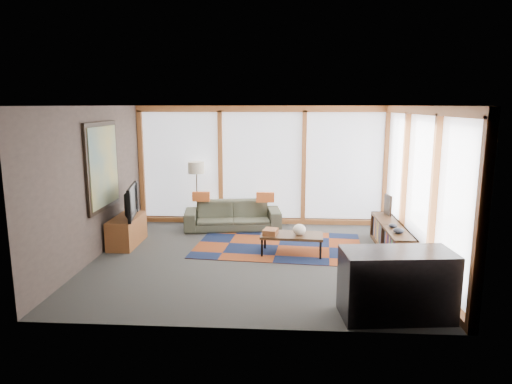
# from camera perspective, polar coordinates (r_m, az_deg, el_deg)

# --- Properties ---
(ground) EXTENTS (5.50, 5.50, 0.00)m
(ground) POSITION_cam_1_polar(r_m,az_deg,el_deg) (7.95, -0.18, -8.35)
(ground) COLOR #30302D
(ground) RESTS_ON ground
(room_envelope) EXTENTS (5.52, 5.02, 2.62)m
(room_envelope) POSITION_cam_1_polar(r_m,az_deg,el_deg) (8.13, 3.56, 3.23)
(room_envelope) COLOR #3C312D
(room_envelope) RESTS_ON ground
(rug) EXTENTS (3.22, 2.23, 0.01)m
(rug) POSITION_cam_1_polar(r_m,az_deg,el_deg) (8.67, 2.83, -6.68)
(rug) COLOR maroon
(rug) RESTS_ON ground
(sofa) EXTENTS (2.11, 1.06, 0.59)m
(sofa) POSITION_cam_1_polar(r_m,az_deg,el_deg) (9.76, -2.93, -2.93)
(sofa) COLOR #383C2E
(sofa) RESTS_ON ground
(pillow_left) EXTENTS (0.37, 0.12, 0.20)m
(pillow_left) POSITION_cam_1_polar(r_m,az_deg,el_deg) (9.79, -6.88, -0.56)
(pillow_left) COLOR #CE5E29
(pillow_left) RESTS_ON sofa
(pillow_right) EXTENTS (0.38, 0.12, 0.21)m
(pillow_right) POSITION_cam_1_polar(r_m,az_deg,el_deg) (9.63, 1.17, -0.66)
(pillow_right) COLOR #CE5E29
(pillow_right) RESTS_ON sofa
(floor_lamp) EXTENTS (0.36, 0.36, 1.42)m
(floor_lamp) POSITION_cam_1_polar(r_m,az_deg,el_deg) (9.95, -7.40, -0.30)
(floor_lamp) COLOR #2E2215
(floor_lamp) RESTS_ON ground
(coffee_table) EXTENTS (1.12, 0.62, 0.36)m
(coffee_table) POSITION_cam_1_polar(r_m,az_deg,el_deg) (8.17, 4.49, -6.52)
(coffee_table) COLOR black
(coffee_table) RESTS_ON ground
(book_stack) EXTENTS (0.29, 0.33, 0.10)m
(book_stack) POSITION_cam_1_polar(r_m,az_deg,el_deg) (8.08, 1.83, -4.98)
(book_stack) COLOR brown
(book_stack) RESTS_ON coffee_table
(vase) EXTENTS (0.25, 0.25, 0.20)m
(vase) POSITION_cam_1_polar(r_m,az_deg,el_deg) (8.06, 5.44, -4.71)
(vase) COLOR #EFE2CE
(vase) RESTS_ON coffee_table
(bookshelf) EXTENTS (0.37, 2.06, 0.52)m
(bookshelf) POSITION_cam_1_polar(r_m,az_deg,el_deg) (8.57, 16.57, -5.59)
(bookshelf) COLOR black
(bookshelf) RESTS_ON ground
(bowl_a) EXTENTS (0.20, 0.20, 0.09)m
(bowl_a) POSITION_cam_1_polar(r_m,az_deg,el_deg) (7.96, 17.40, -4.63)
(bowl_a) COLOR black
(bowl_a) RESTS_ON bookshelf
(bowl_b) EXTENTS (0.16, 0.16, 0.07)m
(bowl_b) POSITION_cam_1_polar(r_m,az_deg,el_deg) (8.28, 16.74, -4.05)
(bowl_b) COLOR black
(bowl_b) RESTS_ON bookshelf
(shelf_picture) EXTENTS (0.09, 0.30, 0.39)m
(shelf_picture) POSITION_cam_1_polar(r_m,az_deg,el_deg) (9.19, 16.17, -1.55)
(shelf_picture) COLOR black
(shelf_picture) RESTS_ON bookshelf
(tv_console) EXTENTS (0.45, 1.08, 0.54)m
(tv_console) POSITION_cam_1_polar(r_m,az_deg,el_deg) (9.00, -15.83, -4.69)
(tv_console) COLOR brown
(tv_console) RESTS_ON ground
(television) EXTENTS (0.34, 1.07, 0.61)m
(television) POSITION_cam_1_polar(r_m,az_deg,el_deg) (8.83, -15.85, -1.16)
(television) COLOR black
(television) RESTS_ON tv_console
(bar_counter) EXTENTS (1.41, 0.77, 0.86)m
(bar_counter) POSITION_cam_1_polar(r_m,az_deg,el_deg) (6.02, 17.16, -10.96)
(bar_counter) COLOR black
(bar_counter) RESTS_ON ground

